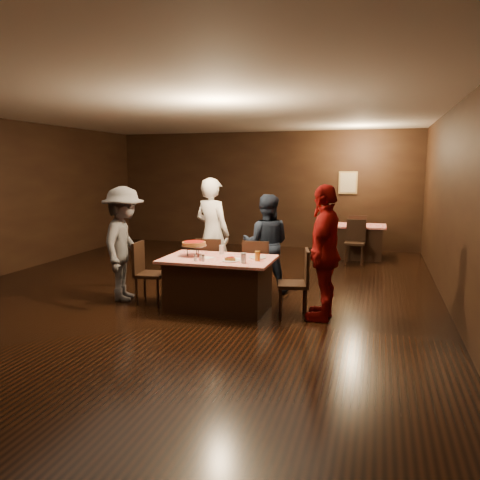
# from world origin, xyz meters

# --- Properties ---
(room) EXTENTS (10.00, 10.04, 3.02)m
(room) POSITION_xyz_m (0.00, 0.01, 2.14)
(room) COLOR black
(room) RESTS_ON ground
(main_table) EXTENTS (1.60, 1.00, 0.77)m
(main_table) POSITION_xyz_m (0.75, -0.77, 0.39)
(main_table) COLOR red
(main_table) RESTS_ON ground
(back_table) EXTENTS (1.30, 0.90, 0.77)m
(back_table) POSITION_xyz_m (2.50, 3.91, 0.39)
(back_table) COLOR red
(back_table) RESTS_ON ground
(chair_far_left) EXTENTS (0.48, 0.48, 0.95)m
(chair_far_left) POSITION_xyz_m (0.35, -0.02, 0.47)
(chair_far_left) COLOR black
(chair_far_left) RESTS_ON ground
(chair_far_right) EXTENTS (0.44, 0.44, 0.95)m
(chair_far_right) POSITION_xyz_m (1.15, -0.02, 0.47)
(chair_far_right) COLOR black
(chair_far_right) RESTS_ON ground
(chair_end_left) EXTENTS (0.46, 0.46, 0.95)m
(chair_end_left) POSITION_xyz_m (-0.35, -0.77, 0.47)
(chair_end_left) COLOR black
(chair_end_left) RESTS_ON ground
(chair_end_right) EXTENTS (0.50, 0.50, 0.95)m
(chair_end_right) POSITION_xyz_m (1.85, -0.77, 0.47)
(chair_end_right) COLOR black
(chair_end_right) RESTS_ON ground
(chair_back_near) EXTENTS (0.44, 0.44, 0.95)m
(chair_back_near) POSITION_xyz_m (2.50, 3.21, 0.47)
(chair_back_near) COLOR black
(chair_back_near) RESTS_ON ground
(chair_back_far) EXTENTS (0.42, 0.42, 0.95)m
(chair_back_far) POSITION_xyz_m (2.50, 4.51, 0.47)
(chair_back_far) COLOR black
(chair_back_far) RESTS_ON ground
(diner_white_jacket) EXTENTS (0.81, 0.68, 1.90)m
(diner_white_jacket) POSITION_xyz_m (0.24, 0.40, 0.95)
(diner_white_jacket) COLOR white
(diner_white_jacket) RESTS_ON ground
(diner_navy_hoodie) EXTENTS (0.87, 0.72, 1.64)m
(diner_navy_hoodie) POSITION_xyz_m (1.19, 0.39, 0.82)
(diner_navy_hoodie) COLOR #182133
(diner_navy_hoodie) RESTS_ON ground
(diner_grey_knit) EXTENTS (0.90, 1.27, 1.79)m
(diner_grey_knit) POSITION_xyz_m (-0.83, -0.69, 0.89)
(diner_grey_knit) COLOR #4F4F53
(diner_grey_knit) RESTS_ON ground
(diner_red_shirt) EXTENTS (0.53, 1.12, 1.85)m
(diner_red_shirt) POSITION_xyz_m (2.28, -0.76, 0.93)
(diner_red_shirt) COLOR maroon
(diner_red_shirt) RESTS_ON ground
(pizza_stand) EXTENTS (0.38, 0.38, 0.22)m
(pizza_stand) POSITION_xyz_m (0.35, -0.72, 0.95)
(pizza_stand) COLOR black
(pizza_stand) RESTS_ON main_table
(plate_with_slice) EXTENTS (0.25, 0.25, 0.06)m
(plate_with_slice) POSITION_xyz_m (1.00, -0.95, 0.80)
(plate_with_slice) COLOR white
(plate_with_slice) RESTS_ON main_table
(plate_empty) EXTENTS (0.25, 0.25, 0.01)m
(plate_empty) POSITION_xyz_m (1.30, -0.62, 0.78)
(plate_empty) COLOR white
(plate_empty) RESTS_ON main_table
(glass_front_right) EXTENTS (0.08, 0.08, 0.14)m
(glass_front_right) POSITION_xyz_m (1.20, -1.02, 0.84)
(glass_front_right) COLOR silver
(glass_front_right) RESTS_ON main_table
(glass_amber) EXTENTS (0.08, 0.08, 0.14)m
(glass_amber) POSITION_xyz_m (1.35, -0.82, 0.84)
(glass_amber) COLOR #BF7F26
(glass_amber) RESTS_ON main_table
(glass_back) EXTENTS (0.08, 0.08, 0.14)m
(glass_back) POSITION_xyz_m (0.70, -0.47, 0.84)
(glass_back) COLOR silver
(glass_back) RESTS_ON main_table
(condiments) EXTENTS (0.17, 0.10, 0.09)m
(condiments) POSITION_xyz_m (0.57, -1.05, 0.82)
(condiments) COLOR silver
(condiments) RESTS_ON main_table
(napkin_center) EXTENTS (0.19, 0.19, 0.01)m
(napkin_center) POSITION_xyz_m (1.05, -0.77, 0.77)
(napkin_center) COLOR white
(napkin_center) RESTS_ON main_table
(napkin_left) EXTENTS (0.21, 0.21, 0.01)m
(napkin_left) POSITION_xyz_m (0.60, -0.82, 0.77)
(napkin_left) COLOR white
(napkin_left) RESTS_ON main_table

